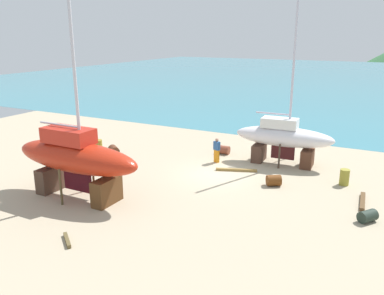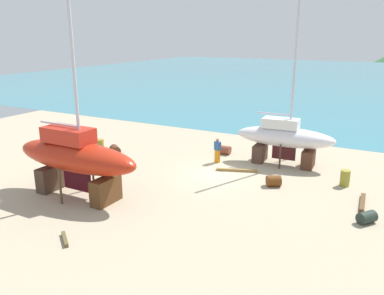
# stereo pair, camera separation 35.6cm
# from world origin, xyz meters

# --- Properties ---
(ground_plane) EXTENTS (53.11, 53.11, 0.00)m
(ground_plane) POSITION_xyz_m (0.00, -3.42, 0.00)
(ground_plane) COLOR tan
(sea_water) EXTENTS (131.29, 104.12, 0.01)m
(sea_water) POSITION_xyz_m (0.00, 61.92, 0.00)
(sea_water) COLOR teal
(sea_water) RESTS_ON ground
(sailboat_far_slipway) EXTENTS (6.49, 2.24, 10.61)m
(sailboat_far_slipway) POSITION_xyz_m (3.00, 3.93, 1.80)
(sailboat_far_slipway) COLOR #533121
(sailboat_far_slipway) RESTS_ON ground
(sailboat_small_center) EXTENTS (7.69, 2.50, 13.56)m
(sailboat_small_center) POSITION_xyz_m (-5.11, -6.53, 2.19)
(sailboat_small_center) COLOR #56351B
(sailboat_small_center) RESTS_ON ground
(worker) EXTENTS (0.50, 0.39, 1.66)m
(worker) POSITION_xyz_m (-0.96, 2.17, 0.86)
(worker) COLOR orange
(worker) RESTS_ON ground
(barrel_tipped_left) EXTENTS (0.99, 0.95, 0.63)m
(barrel_tipped_left) POSITION_xyz_m (3.66, -0.25, 0.31)
(barrel_tipped_left) COLOR #633312
(barrel_tipped_left) RESTS_ON ground
(barrel_tipped_right) EXTENTS (0.84, 0.62, 0.61)m
(barrel_tipped_right) POSITION_xyz_m (-1.31, 4.16, 0.30)
(barrel_tipped_right) COLOR brown
(barrel_tipped_right) RESTS_ON ground
(barrel_by_slipway) EXTENTS (0.94, 1.00, 0.55)m
(barrel_by_slipway) POSITION_xyz_m (8.75, -2.66, 0.28)
(barrel_by_slipway) COLOR #232F27
(barrel_by_slipway) RESTS_ON ground
(barrel_rust_mid) EXTENTS (1.11, 1.07, 0.65)m
(barrel_rust_mid) POSITION_xyz_m (-8.18, 0.37, 0.32)
(barrel_rust_mid) COLOR #572D1A
(barrel_rust_mid) RESTS_ON ground
(barrel_tar_black) EXTENTS (0.54, 0.54, 0.93)m
(barrel_tar_black) POSITION_xyz_m (7.19, 1.72, 0.46)
(barrel_tar_black) COLOR olive
(barrel_tar_black) RESTS_ON ground
(barrel_ochre) EXTENTS (0.72, 0.72, 0.75)m
(barrel_ochre) POSITION_xyz_m (-10.02, 0.82, 0.38)
(barrel_ochre) COLOR olive
(barrel_ochre) RESTS_ON ground
(timber_plank_far) EXTENTS (0.37, 2.25, 0.18)m
(timber_plank_far) POSITION_xyz_m (8.38, -0.52, 0.09)
(timber_plank_far) COLOR brown
(timber_plank_far) RESTS_ON ground
(timber_short_skew) EXTENTS (2.48, 1.07, 0.16)m
(timber_short_skew) POSITION_xyz_m (0.88, 1.09, 0.08)
(timber_short_skew) COLOR olive
(timber_short_skew) RESTS_ON ground
(timber_long_fore) EXTENTS (1.06, 0.87, 0.16)m
(timber_long_fore) POSITION_xyz_m (-2.15, -10.40, 0.08)
(timber_long_fore) COLOR brown
(timber_long_fore) RESTS_ON ground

